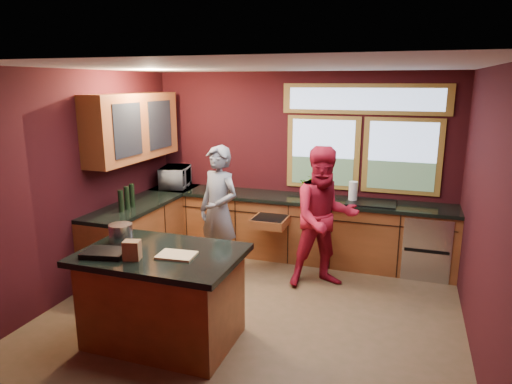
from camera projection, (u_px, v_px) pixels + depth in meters
The scene contains 14 objects.
floor at pixel (256, 308), 5.27m from camera, with size 4.50×4.50×0.00m, color brown.
room_shell at pixel (217, 148), 5.33m from camera, with size 4.52×4.02×2.71m.
back_counter at pixel (306, 228), 6.66m from camera, with size 4.50×0.64×0.93m.
left_counter at pixel (147, 231), 6.55m from camera, with size 0.64×2.30×0.93m.
island at pixel (163, 296), 4.52m from camera, with size 1.55×1.05×0.95m.
person_grey at pixel (219, 211), 6.08m from camera, with size 0.64×0.42×1.75m, color slate.
person_red at pixel (324, 218), 5.69m from camera, with size 0.87×0.68×1.79m, color maroon.
microwave at pixel (176, 177), 7.18m from camera, with size 0.59×0.40×0.33m, color #999999.
potted_plant at pixel (311, 186), 6.55m from camera, with size 0.30×0.26×0.33m, color #999999.
paper_towel at pixel (353, 192), 6.32m from camera, with size 0.12×0.12×0.28m, color silver.
cutting_board at pixel (177, 255), 4.30m from camera, with size 0.35×0.25×0.02m, color tan.
stock_pot at pixel (121, 233), 4.70m from camera, with size 0.24×0.24×0.18m, color #AFAFB4.
paper_bag at pixel (132, 250), 4.21m from camera, with size 0.15×0.12×0.18m, color brown.
black_tray at pixel (105, 253), 4.32m from camera, with size 0.40×0.28×0.05m, color black.
Camera 1 is at (1.54, -4.56, 2.54)m, focal length 32.00 mm.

